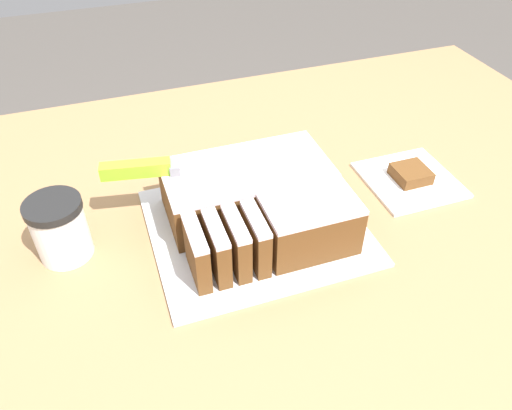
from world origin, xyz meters
The scene contains 7 objects.
countertop centered at (0.00, 0.00, 0.45)m, with size 1.40×1.10×0.90m.
cake_board centered at (-0.06, 0.03, 0.90)m, with size 0.33×0.30×0.01m.
cake centered at (-0.06, 0.03, 0.95)m, with size 0.26×0.23×0.09m.
knife centered at (-0.18, 0.10, 1.00)m, with size 0.34×0.09×0.02m.
coffee_cup centered at (-0.35, 0.07, 0.95)m, with size 0.08×0.08×0.10m.
paper_napkin centered at (0.24, 0.05, 0.90)m, with size 0.16×0.16×0.01m.
brownie centered at (0.24, 0.05, 0.91)m, with size 0.06×0.06×0.02m.
Camera 1 is at (-0.26, -0.53, 1.45)m, focal length 35.00 mm.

